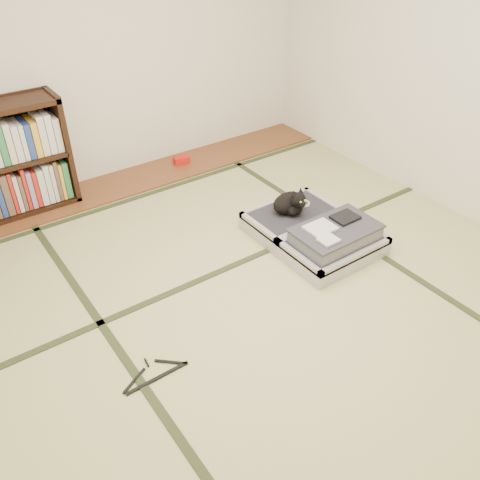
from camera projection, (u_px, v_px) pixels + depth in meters
floor at (264, 297)px, 3.42m from camera, size 4.50×4.50×0.00m
wood_strip at (134, 180)px, 4.75m from camera, size 4.00×0.50×0.02m
red_item at (181, 160)px, 5.00m from camera, size 0.16×0.11×0.07m
room_shell at (272, 81)px, 2.58m from camera, size 4.50×4.50×4.50m
tatami_borders at (223, 260)px, 3.75m from camera, size 4.00×4.50×0.01m
suitcase at (316, 233)px, 3.87m from camera, size 0.71×0.95×0.28m
cat at (291, 203)px, 3.98m from camera, size 0.32×0.32×0.26m
cable_coil at (304, 203)px, 4.14m from camera, size 0.10×0.10×0.02m
hanger at (155, 374)px, 2.87m from camera, size 0.40×0.18×0.01m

